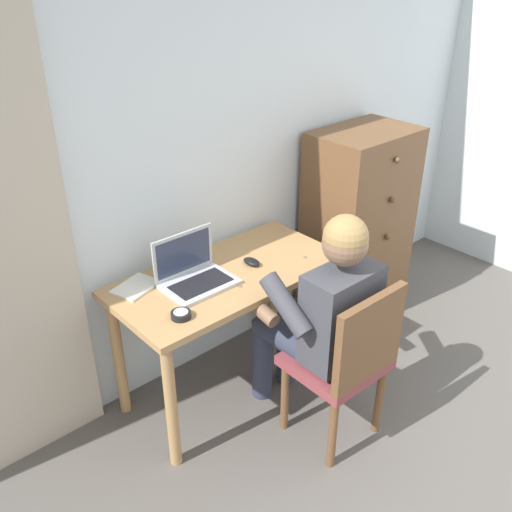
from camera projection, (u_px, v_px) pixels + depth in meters
name	position (u px, v px, depth m)	size (l,w,h in m)	color
wall_back	(216.00, 147.00, 2.94)	(4.80, 0.05, 2.50)	silver
curtain_panel	(4.00, 250.00, 2.30)	(0.58, 0.03, 2.17)	#BCAD99
desk	(228.00, 292.00, 2.87)	(1.18, 0.59, 0.74)	tan
dresser	(358.00, 225.00, 3.59)	(0.64, 0.47, 1.23)	brown
chair	(347.00, 359.00, 2.61)	(0.43, 0.41, 0.88)	brown
person_seated	(320.00, 310.00, 2.64)	(0.53, 0.59, 1.20)	#33384C
laptop	(194.00, 273.00, 2.71)	(0.34, 0.25, 0.24)	#B7BABF
computer_mouse	(252.00, 262.00, 2.88)	(0.06, 0.10, 0.03)	black
desk_clock	(181.00, 315.00, 2.47)	(0.09, 0.09, 0.03)	black
notebook_pad	(136.00, 287.00, 2.68)	(0.21, 0.15, 0.01)	silver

